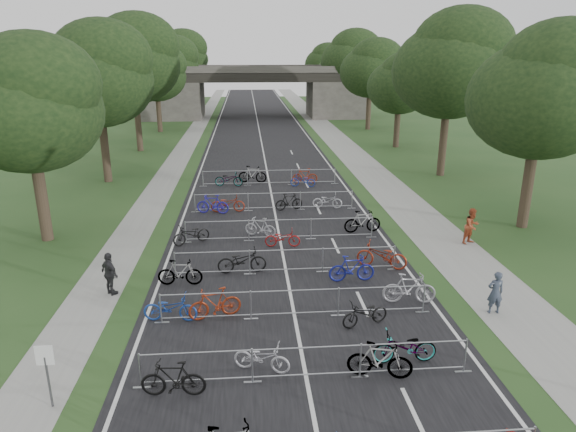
% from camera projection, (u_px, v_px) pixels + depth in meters
% --- Properties ---
extents(road, '(11.00, 140.00, 0.01)m').
position_uv_depth(road, '(260.00, 133.00, 58.62)').
color(road, black).
rests_on(road, ground).
extents(sidewalk_right, '(3.00, 140.00, 0.01)m').
position_uv_depth(sidewalk_right, '(329.00, 132.00, 59.24)').
color(sidewalk_right, gray).
rests_on(sidewalk_right, ground).
extents(sidewalk_left, '(2.00, 140.00, 0.01)m').
position_uv_depth(sidewalk_left, '(194.00, 134.00, 58.04)').
color(sidewalk_left, gray).
rests_on(sidewalk_left, ground).
extents(lane_markings, '(0.12, 140.00, 0.00)m').
position_uv_depth(lane_markings, '(260.00, 133.00, 58.62)').
color(lane_markings, silver).
rests_on(lane_markings, ground).
extents(overpass_bridge, '(31.00, 8.00, 7.05)m').
position_uv_depth(overpass_bridge, '(256.00, 92.00, 71.77)').
color(overpass_bridge, '#44423D').
rests_on(overpass_bridge, ground).
extents(park_sign, '(0.45, 0.06, 1.83)m').
position_uv_depth(park_sign, '(46.00, 365.00, 13.11)').
color(park_sign, '#4C4C51').
rests_on(park_sign, ground).
extents(tree_left_0, '(6.72, 6.72, 10.25)m').
position_uv_depth(tree_left_0, '(29.00, 107.00, 23.42)').
color(tree_left_0, '#33261C').
rests_on(tree_left_0, ground).
extents(tree_right_0, '(7.17, 7.17, 10.93)m').
position_uv_depth(tree_right_0, '(544.00, 94.00, 25.18)').
color(tree_right_0, '#33261C').
rests_on(tree_right_0, ground).
extents(tree_left_1, '(7.56, 7.56, 11.53)m').
position_uv_depth(tree_left_1, '(98.00, 76.00, 34.56)').
color(tree_left_1, '#33261C').
rests_on(tree_left_1, ground).
extents(tree_right_1, '(8.18, 8.18, 12.47)m').
position_uv_depth(tree_right_1, '(452.00, 66.00, 36.27)').
color(tree_right_1, '#33261C').
rests_on(tree_right_1, ground).
extents(tree_left_2, '(8.40, 8.40, 12.81)m').
position_uv_depth(tree_left_2, '(134.00, 61.00, 45.70)').
color(tree_left_2, '#33261C').
rests_on(tree_left_2, ground).
extents(tree_right_2, '(6.16, 6.16, 9.39)m').
position_uv_depth(tree_right_2, '(401.00, 84.00, 48.25)').
color(tree_right_2, '#33261C').
rests_on(tree_right_2, ground).
extents(tree_left_3, '(6.72, 6.72, 10.25)m').
position_uv_depth(tree_left_3, '(157.00, 74.00, 57.58)').
color(tree_left_3, '#33261C').
rests_on(tree_left_3, ground).
extents(tree_right_3, '(7.17, 7.17, 10.93)m').
position_uv_depth(tree_right_3, '(371.00, 69.00, 59.34)').
color(tree_right_3, '#33261C').
rests_on(tree_right_3, ground).
extents(tree_left_4, '(7.56, 7.56, 11.53)m').
position_uv_depth(tree_left_4, '(171.00, 64.00, 68.72)').
color(tree_left_4, '#33261C').
rests_on(tree_left_4, ground).
extents(tree_right_4, '(8.18, 8.18, 12.47)m').
position_uv_depth(tree_right_4, '(351.00, 59.00, 70.43)').
color(tree_right_4, '#33261C').
rests_on(tree_right_4, ground).
extents(tree_left_5, '(8.40, 8.40, 12.81)m').
position_uv_depth(tree_left_5, '(181.00, 57.00, 79.85)').
color(tree_left_5, '#33261C').
rests_on(tree_left_5, ground).
extents(tree_right_5, '(6.16, 6.16, 9.39)m').
position_uv_depth(tree_right_5, '(336.00, 71.00, 82.41)').
color(tree_right_5, '#33261C').
rests_on(tree_right_5, ground).
extents(tree_left_6, '(6.72, 6.72, 10.25)m').
position_uv_depth(tree_left_6, '(189.00, 66.00, 91.74)').
color(tree_left_6, '#33261C').
rests_on(tree_left_6, ground).
extents(tree_right_6, '(7.17, 7.17, 10.93)m').
position_uv_depth(tree_right_6, '(325.00, 63.00, 93.50)').
color(tree_right_6, '#33261C').
rests_on(tree_right_6, ground).
extents(barrier_row_1, '(9.70, 0.08, 1.10)m').
position_uv_depth(barrier_row_1, '(307.00, 363.00, 14.43)').
color(barrier_row_1, '#9B9EA3').
rests_on(barrier_row_1, ground).
extents(barrier_row_2, '(9.70, 0.08, 1.10)m').
position_uv_depth(barrier_row_2, '(295.00, 304.00, 17.84)').
color(barrier_row_2, '#9B9EA3').
rests_on(barrier_row_2, ground).
extents(barrier_row_3, '(9.70, 0.08, 1.10)m').
position_uv_depth(barrier_row_3, '(286.00, 261.00, 21.45)').
color(barrier_row_3, '#9B9EA3').
rests_on(barrier_row_3, ground).
extents(barrier_row_4, '(9.70, 0.08, 1.10)m').
position_uv_depth(barrier_row_4, '(280.00, 230.00, 25.24)').
color(barrier_row_4, '#9B9EA3').
rests_on(barrier_row_4, ground).
extents(barrier_row_5, '(9.70, 0.08, 1.10)m').
position_uv_depth(barrier_row_5, '(274.00, 201.00, 29.99)').
color(barrier_row_5, '#9B9EA3').
rests_on(barrier_row_5, ground).
extents(barrier_row_6, '(9.70, 0.08, 1.10)m').
position_uv_depth(barrier_row_6, '(270.00, 177.00, 35.68)').
color(barrier_row_6, '#9B9EA3').
rests_on(barrier_row_6, ground).
extents(bike_4, '(1.80, 0.63, 1.06)m').
position_uv_depth(bike_4, '(173.00, 379.00, 13.76)').
color(bike_4, black).
rests_on(bike_4, ground).
extents(bike_5, '(1.80, 1.11, 0.89)m').
position_uv_depth(bike_5, '(262.00, 358.00, 14.87)').
color(bike_5, silver).
rests_on(bike_5, ground).
extents(bike_6, '(1.93, 0.96, 1.12)m').
position_uv_depth(bike_6, '(380.00, 360.00, 14.54)').
color(bike_6, '#9B9EA3').
rests_on(bike_6, ground).
extents(bike_7, '(1.94, 0.69, 1.02)m').
position_uv_depth(bike_7, '(405.00, 348.00, 15.25)').
color(bike_7, '#9B9EA3').
rests_on(bike_7, ground).
extents(bike_8, '(1.94, 0.87, 0.98)m').
position_uv_depth(bike_8, '(170.00, 308.00, 17.64)').
color(bike_8, navy).
rests_on(bike_8, ground).
extents(bike_9, '(1.94, 1.02, 1.12)m').
position_uv_depth(bike_9, '(215.00, 303.00, 17.81)').
color(bike_9, maroon).
rests_on(bike_9, ground).
extents(bike_10, '(1.82, 1.10, 0.90)m').
position_uv_depth(bike_10, '(365.00, 314.00, 17.34)').
color(bike_10, black).
rests_on(bike_10, ground).
extents(bike_11, '(2.02, 0.78, 1.18)m').
position_uv_depth(bike_11, '(409.00, 289.00, 18.86)').
color(bike_11, gray).
rests_on(bike_11, ground).
extents(bike_12, '(1.81, 0.63, 1.07)m').
position_uv_depth(bike_12, '(180.00, 273.00, 20.34)').
color(bike_12, '#9B9EA3').
rests_on(bike_12, ground).
extents(bike_13, '(2.11, 0.89, 1.08)m').
position_uv_depth(bike_13, '(242.00, 261.00, 21.51)').
color(bike_13, black).
rests_on(bike_13, ground).
extents(bike_14, '(1.89, 0.57, 1.13)m').
position_uv_depth(bike_14, '(352.00, 269.00, 20.67)').
color(bike_14, navy).
rests_on(bike_14, ground).
extents(bike_15, '(2.28, 1.54, 1.13)m').
position_uv_depth(bike_15, '(382.00, 256.00, 21.96)').
color(bike_15, maroon).
rests_on(bike_15, ground).
extents(bike_16, '(1.96, 1.52, 0.99)m').
position_uv_depth(bike_16, '(191.00, 234.00, 24.75)').
color(bike_16, black).
rests_on(bike_16, ground).
extents(bike_17, '(1.70, 1.08, 0.99)m').
position_uv_depth(bike_17, '(260.00, 227.00, 25.76)').
color(bike_17, '#A0A0A7').
rests_on(bike_17, ground).
extents(bike_18, '(1.72, 0.70, 0.89)m').
position_uv_depth(bike_18, '(283.00, 238.00, 24.39)').
color(bike_18, maroon).
rests_on(bike_18, ground).
extents(bike_19, '(1.99, 0.74, 1.17)m').
position_uv_depth(bike_19, '(362.00, 222.00, 26.31)').
color(bike_19, '#9B9EA3').
rests_on(bike_19, ground).
extents(bike_20, '(1.94, 0.90, 1.12)m').
position_uv_depth(bike_20, '(213.00, 204.00, 29.37)').
color(bike_20, '#221B96').
rests_on(bike_20, ground).
extents(bike_21, '(1.96, 0.70, 1.03)m').
position_uv_depth(bike_21, '(228.00, 204.00, 29.68)').
color(bike_21, maroon).
rests_on(bike_21, ground).
extents(bike_22, '(1.74, 0.88, 1.01)m').
position_uv_depth(bike_22, '(289.00, 202.00, 30.07)').
color(bike_22, black).
rests_on(bike_22, ground).
extents(bike_23, '(1.83, 0.89, 0.92)m').
position_uv_depth(bike_23, '(327.00, 201.00, 30.44)').
color(bike_23, '#ACACB4').
rests_on(bike_23, ground).
extents(bike_24, '(2.01, 0.92, 1.02)m').
position_uv_depth(bike_24, '(229.00, 179.00, 35.37)').
color(bike_24, '#9B9EA3').
rests_on(bike_24, ground).
extents(bike_25, '(2.06, 0.86, 1.20)m').
position_uv_depth(bike_25, '(252.00, 174.00, 36.31)').
color(bike_25, '#9B9EA3').
rests_on(bike_25, ground).
extents(bike_26, '(1.81, 0.99, 0.90)m').
position_uv_depth(bike_26, '(303.00, 181.00, 35.22)').
color(bike_26, navy).
rests_on(bike_26, ground).
extents(bike_27, '(1.80, 0.58, 1.07)m').
position_uv_depth(bike_27, '(305.00, 176.00, 36.16)').
color(bike_27, maroon).
rests_on(bike_27, ground).
extents(pedestrian_a, '(0.58, 0.39, 1.59)m').
position_uv_depth(pedestrian_a, '(495.00, 293.00, 18.09)').
color(pedestrian_a, '#343D4E').
rests_on(pedestrian_a, ground).
extents(pedestrian_b, '(1.06, 0.98, 1.76)m').
position_uv_depth(pedestrian_b, '(472.00, 226.00, 24.70)').
color(pedestrian_b, '#9D4022').
rests_on(pedestrian_b, ground).
extents(pedestrian_c, '(1.00, 1.00, 1.70)m').
position_uv_depth(pedestrian_c, '(110.00, 274.00, 19.47)').
color(pedestrian_c, '#252527').
rests_on(pedestrian_c, ground).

